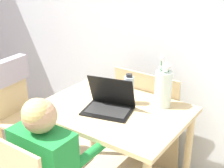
{
  "coord_description": "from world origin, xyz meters",
  "views": [
    {
      "loc": [
        1.05,
        0.14,
        1.68
      ],
      "look_at": [
        -0.02,
        1.67,
        0.9
      ],
      "focal_mm": 50.0,
      "sensor_mm": 36.0,
      "label": 1
    }
  ],
  "objects_px": {
    "person_seated": "(51,163)",
    "laptop": "(109,102)",
    "chair_spare": "(16,97)",
    "flower_vase": "(163,87)",
    "water_bottle": "(129,90)"
  },
  "relations": [
    {
      "from": "chair_spare",
      "to": "laptop",
      "type": "xyz_separation_m",
      "value": [
        0.88,
        0.08,
        0.17
      ]
    },
    {
      "from": "chair_spare",
      "to": "flower_vase",
      "type": "xyz_separation_m",
      "value": [
        1.15,
        0.33,
        0.25
      ]
    },
    {
      "from": "flower_vase",
      "to": "water_bottle",
      "type": "distance_m",
      "value": 0.23
    },
    {
      "from": "chair_spare",
      "to": "flower_vase",
      "type": "relative_size",
      "value": 2.53
    },
    {
      "from": "laptop",
      "to": "flower_vase",
      "type": "height_order",
      "value": "flower_vase"
    },
    {
      "from": "chair_spare",
      "to": "laptop",
      "type": "height_order",
      "value": "laptop"
    },
    {
      "from": "person_seated",
      "to": "laptop",
      "type": "bearing_deg",
      "value": -88.14
    },
    {
      "from": "person_seated",
      "to": "laptop",
      "type": "distance_m",
      "value": 0.59
    },
    {
      "from": "chair_spare",
      "to": "water_bottle",
      "type": "relative_size",
      "value": 4.14
    },
    {
      "from": "laptop",
      "to": "water_bottle",
      "type": "bearing_deg",
      "value": 55.85
    },
    {
      "from": "chair_spare",
      "to": "flower_vase",
      "type": "distance_m",
      "value": 1.22
    },
    {
      "from": "laptop",
      "to": "water_bottle",
      "type": "distance_m",
      "value": 0.17
    },
    {
      "from": "water_bottle",
      "to": "chair_spare",
      "type": "bearing_deg",
      "value": -166.23
    },
    {
      "from": "chair_spare",
      "to": "water_bottle",
      "type": "xyz_separation_m",
      "value": [
        0.94,
        0.23,
        0.22
      ]
    },
    {
      "from": "chair_spare",
      "to": "person_seated",
      "type": "relative_size",
      "value": 0.86
    }
  ]
}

